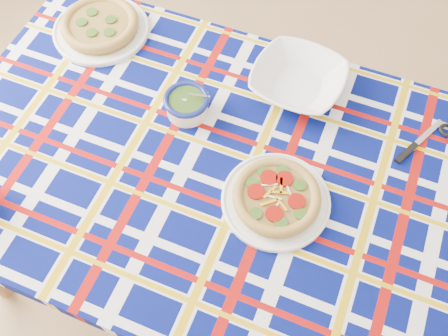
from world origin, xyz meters
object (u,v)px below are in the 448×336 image
at_px(main_focaccia_plate, 276,197).
at_px(serving_bowl, 298,81).
at_px(dining_table, 219,179).
at_px(pesto_bowl, 187,103).

height_order(main_focaccia_plate, serving_bowl, serving_bowl).
bearing_deg(serving_bowl, main_focaccia_plate, -78.08).
xyz_separation_m(dining_table, pesto_bowl, (-0.15, 0.12, 0.11)).
xyz_separation_m(dining_table, main_focaccia_plate, (0.17, -0.04, 0.10)).
distance_m(dining_table, serving_bowl, 0.36).
height_order(main_focaccia_plate, pesto_bowl, pesto_bowl).
xyz_separation_m(dining_table, serving_bowl, (0.10, 0.33, 0.10)).
relative_size(main_focaccia_plate, serving_bowl, 1.09).
height_order(pesto_bowl, serving_bowl, pesto_bowl).
bearing_deg(pesto_bowl, main_focaccia_plate, -26.38).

